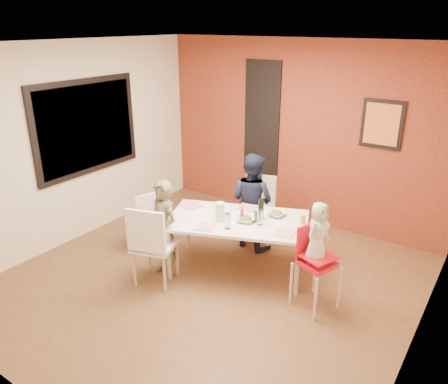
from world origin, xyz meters
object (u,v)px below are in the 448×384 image
Objects in this scene: child_near at (164,229)px; chair_far at (259,205)px; chair_left at (147,218)px; child_far at (252,201)px; dining_table at (238,224)px; high_chair at (314,259)px; toddler at (318,233)px; wine_bottle at (261,209)px; chair_near at (151,242)px; paper_towel_roll at (220,212)px.

chair_far is at bearing 85.42° from child_near.
chair_left is 0.64× the size of child_far.
chair_far is at bearing 157.87° from chair_left.
chair_left is at bearing -151.17° from chair_far.
high_chair reaches higher than dining_table.
toddler is at bearing 112.88° from chair_left.
dining_table is 2.81× the size of toddler.
child_near is 1.33m from child_far.
chair_left is (-1.05, -1.14, -0.04)m from chair_far.
wine_bottle reaches higher than high_chair.
high_chair is (1.06, -0.14, -0.07)m from dining_table.
high_chair is 3.65× the size of wine_bottle.
chair_near is 1.07× the size of high_chair.
paper_towel_roll is at bearing -137.79° from wine_bottle.
child_far is 1.97× the size of toddler.
toddler is 2.81× the size of paper_towel_roll.
wine_bottle is at bearing 37.03° from dining_table.
chair_near is 0.87m from paper_towel_roll.
child_far is 1.52m from toddler.
dining_table is 1.42× the size of child_far.
toddler is (2.35, 0.10, 0.41)m from chair_left.
chair_far is 0.69× the size of child_far.
toddler is (1.30, -1.05, 0.37)m from chair_far.
chair_near is 0.25m from child_near.
chair_far is at bearing 121.16° from wine_bottle.
chair_far reaches higher than dining_table.
child_far is 0.66m from wine_bottle.
paper_towel_roll is at bearing 112.03° from high_chair.
high_chair is 1.48m from child_far.
wine_bottle is 1.07× the size of paper_towel_roll.
wine_bottle is at bearing -77.34° from chair_far.
chair_near is at bearing 121.84° from toddler.
dining_table is 1.30m from chair_left.
child_far is at bearing 81.36° from child_near.
chair_far is 3.84× the size of paper_towel_roll.
dining_table is at bearing -145.55° from chair_near.
dining_table is 0.28m from paper_towel_roll.
child_near reaches higher than wine_bottle.
chair_left is 0.70× the size of child_near.
child_near is 1.18m from wine_bottle.
child_near is (-0.67, -0.58, -0.02)m from dining_table.
child_near reaches higher than chair_near.
chair_near is 0.82× the size of child_near.
toddler reaches higher than wine_bottle.
chair_near is at bearing 68.09° from chair_left.
child_far reaches higher than chair_far.
chair_near is 1.17× the size of chair_left.
paper_towel_roll is at bearing -104.57° from chair_far.
chair_near reaches higher than chair_far.
child_near is 0.92× the size of child_far.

